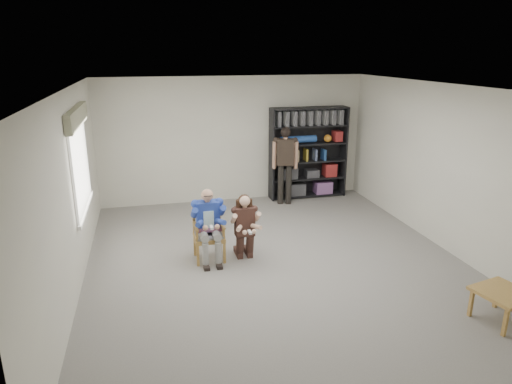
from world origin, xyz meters
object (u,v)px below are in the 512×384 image
object	(u,v)px
seated_man	(209,225)
side_table	(501,306)
kneeling_woman	(245,227)
bookshelf	(308,153)
armchair	(209,233)
standing_man	(285,166)

from	to	relation	value
seated_man	side_table	distance (m)	4.30
kneeling_woman	bookshelf	world-z (taller)	bookshelf
armchair	seated_man	distance (m)	0.14
armchair	side_table	size ratio (longest dim) A/B	1.53
seated_man	armchair	bearing A→B (deg)	89.61
bookshelf	side_table	bearing A→B (deg)	-83.79
kneeling_woman	standing_man	xyz separation A→B (m)	(1.48, 2.60, 0.31)
kneeling_woman	standing_man	size ratio (longest dim) A/B	0.64
armchair	seated_man	xyz separation A→B (m)	(0.00, -0.00, 0.14)
bookshelf	kneeling_woman	bearing A→B (deg)	-125.87
seated_man	kneeling_woman	distance (m)	0.59
seated_man	bookshelf	world-z (taller)	bookshelf
seated_man	bookshelf	xyz separation A→B (m)	(2.74, 2.87, 0.44)
bookshelf	standing_man	distance (m)	0.80
seated_man	side_table	size ratio (longest dim) A/B	1.98
standing_man	seated_man	bearing A→B (deg)	-115.68
side_table	standing_man	bearing A→B (deg)	103.95
seated_man	bookshelf	size ratio (longest dim) A/B	0.58
seated_man	standing_man	size ratio (longest dim) A/B	0.70
standing_man	armchair	bearing A→B (deg)	-115.68
seated_man	kneeling_woman	bearing A→B (deg)	-12.08
armchair	bookshelf	size ratio (longest dim) A/B	0.44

